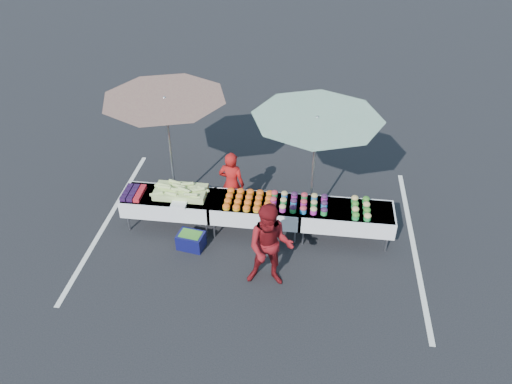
# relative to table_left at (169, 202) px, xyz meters

# --- Properties ---
(ground) EXTENTS (80.00, 80.00, 0.00)m
(ground) POSITION_rel_table_left_xyz_m (1.80, 0.00, -0.58)
(ground) COLOR black
(stripe_left) EXTENTS (0.10, 5.00, 0.00)m
(stripe_left) POSITION_rel_table_left_xyz_m (-1.40, 0.00, -0.58)
(stripe_left) COLOR silver
(stripe_left) RESTS_ON ground
(stripe_right) EXTENTS (0.10, 5.00, 0.00)m
(stripe_right) POSITION_rel_table_left_xyz_m (5.00, 0.00, -0.58)
(stripe_right) COLOR silver
(stripe_right) RESTS_ON ground
(table_left) EXTENTS (1.86, 0.81, 0.75)m
(table_left) POSITION_rel_table_left_xyz_m (0.00, 0.00, 0.00)
(table_left) COLOR white
(table_left) RESTS_ON ground
(table_center) EXTENTS (1.86, 0.81, 0.75)m
(table_center) POSITION_rel_table_left_xyz_m (1.80, 0.00, 0.00)
(table_center) COLOR white
(table_center) RESTS_ON ground
(table_right) EXTENTS (1.86, 0.81, 0.75)m
(table_right) POSITION_rel_table_left_xyz_m (3.60, 0.00, 0.00)
(table_right) COLOR white
(table_right) RESTS_ON ground
(berry_punnets) EXTENTS (0.40, 0.54, 0.08)m
(berry_punnets) POSITION_rel_table_left_xyz_m (-0.71, -0.06, 0.21)
(berry_punnets) COLOR black
(berry_punnets) RESTS_ON table_left
(corn_pile) EXTENTS (1.16, 0.57, 0.26)m
(corn_pile) POSITION_rel_table_left_xyz_m (0.25, 0.04, 0.26)
(corn_pile) COLOR #9EB85E
(corn_pile) RESTS_ON table_left
(plastic_bags) EXTENTS (0.30, 0.25, 0.05)m
(plastic_bags) POSITION_rel_table_left_xyz_m (0.30, -0.30, 0.19)
(plastic_bags) COLOR white
(plastic_bags) RESTS_ON table_left
(carrot_bowls) EXTENTS (0.95, 0.69, 0.11)m
(carrot_bowls) POSITION_rel_table_left_xyz_m (1.65, -0.01, 0.22)
(carrot_bowls) COLOR orange
(carrot_bowls) RESTS_ON table_center
(potato_cups) EXTENTS (1.14, 0.58, 0.16)m
(potato_cups) POSITION_rel_table_left_xyz_m (2.65, 0.00, 0.25)
(potato_cups) COLOR #2673B5
(potato_cups) RESTS_ON table_right
(bean_baskets) EXTENTS (0.36, 0.68, 0.15)m
(bean_baskets) POSITION_rel_table_left_xyz_m (3.86, -0.01, 0.24)
(bean_baskets) COLOR #21873C
(bean_baskets) RESTS_ON table_right
(vendor) EXTENTS (0.60, 0.43, 1.51)m
(vendor) POSITION_rel_table_left_xyz_m (1.21, 0.55, 0.17)
(vendor) COLOR #9F1312
(vendor) RESTS_ON ground
(customer) EXTENTS (0.85, 0.66, 1.72)m
(customer) POSITION_rel_table_left_xyz_m (2.23, -1.40, 0.28)
(customer) COLOR maroon
(customer) RESTS_ON ground
(umbrella_left) EXTENTS (2.70, 2.70, 2.56)m
(umbrella_left) POSITION_rel_table_left_xyz_m (-0.11, 0.80, 1.73)
(umbrella_left) COLOR black
(umbrella_left) RESTS_ON ground
(umbrella_right) EXTENTS (2.57, 2.57, 2.53)m
(umbrella_right) POSITION_rel_table_left_xyz_m (2.88, 0.40, 1.71)
(umbrella_right) COLOR black
(umbrella_right) RESTS_ON ground
(storage_bin) EXTENTS (0.57, 0.45, 0.34)m
(storage_bin) POSITION_rel_table_left_xyz_m (0.58, -0.65, -0.41)
(storage_bin) COLOR #0D0E42
(storage_bin) RESTS_ON ground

